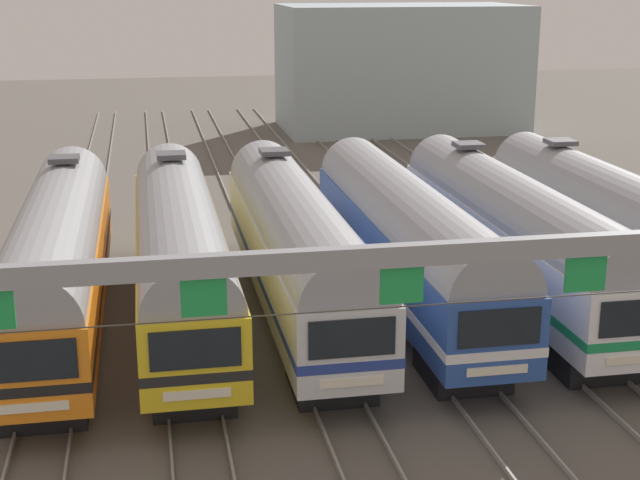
{
  "coord_description": "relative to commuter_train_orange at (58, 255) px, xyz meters",
  "views": [
    {
      "loc": [
        -6.95,
        -30.87,
        11.7
      ],
      "look_at": [
        -0.54,
        3.08,
        1.84
      ],
      "focal_mm": 52.79,
      "sensor_mm": 36.0,
      "label": 1
    }
  ],
  "objects": [
    {
      "name": "commuter_train_silver",
      "position": [
        7.96,
        0.0,
        0.0
      ],
      "size": [
        2.88,
        18.06,
        5.05
      ],
      "color": "silver",
      "rests_on": "ground"
    },
    {
      "name": "commuter_train_blue",
      "position": [
        11.94,
        -0.0,
        -0.0
      ],
      "size": [
        2.88,
        18.06,
        4.77
      ],
      "color": "#284C9E",
      "rests_on": "ground"
    },
    {
      "name": "ground_plane",
      "position": [
        9.95,
        0.0,
        -2.69
      ],
      "size": [
        160.0,
        160.0,
        0.0
      ],
      "primitive_type": "plane",
      "color": "#5B564F"
    },
    {
      "name": "commuter_train_stainless",
      "position": [
        19.91,
        0.0,
        0.0
      ],
      "size": [
        2.88,
        18.06,
        5.05
      ],
      "color": "#B2B5BA",
      "rests_on": "ground"
    },
    {
      "name": "track_bed",
      "position": [
        9.95,
        17.0,
        -2.61
      ],
      "size": [
        21.41,
        70.0,
        0.15
      ],
      "color": "gray",
      "rests_on": "ground"
    },
    {
      "name": "commuter_train_white",
      "position": [
        15.93,
        0.0,
        0.0
      ],
      "size": [
        2.88,
        18.06,
        5.05
      ],
      "color": "white",
      "rests_on": "ground"
    },
    {
      "name": "commuter_train_orange",
      "position": [
        0.0,
        0.0,
        0.0
      ],
      "size": [
        2.88,
        18.06,
        5.05
      ],
      "color": "orange",
      "rests_on": "ground"
    },
    {
      "name": "commuter_train_yellow",
      "position": [
        3.98,
        0.0,
        0.0
      ],
      "size": [
        2.88,
        18.06,
        5.05
      ],
      "color": "gold",
      "rests_on": "ground"
    },
    {
      "name": "maintenance_building",
      "position": [
        22.55,
        39.47,
        1.99
      ],
      "size": [
        18.01,
        10.0,
        9.35
      ],
      "primitive_type": "cube",
      "color": "#9EB2B7",
      "rests_on": "ground"
    },
    {
      "name": "catenary_gantry",
      "position": [
        9.95,
        -13.5,
        2.65
      ],
      "size": [
        25.15,
        0.44,
        6.97
      ],
      "color": "gray",
      "rests_on": "ground"
    }
  ]
}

